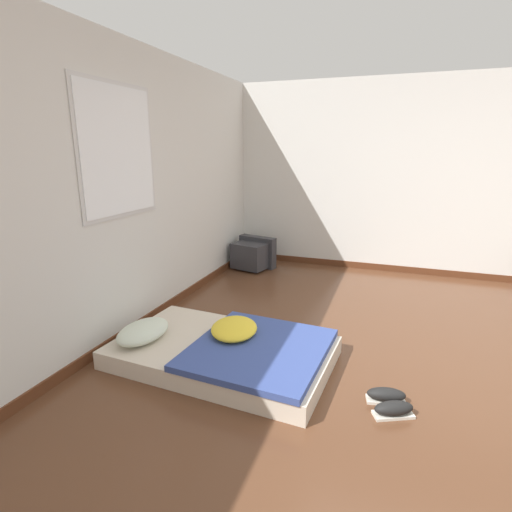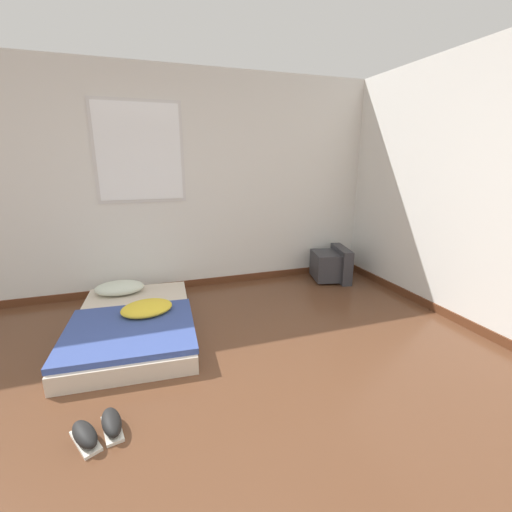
% 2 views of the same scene
% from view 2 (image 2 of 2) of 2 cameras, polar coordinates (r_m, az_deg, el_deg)
% --- Properties ---
extents(ground_plane, '(20.00, 20.00, 0.00)m').
position_cam_2_polar(ground_plane, '(2.14, -14.28, -32.37)').
color(ground_plane, brown).
extents(wall_back, '(8.22, 0.08, 2.60)m').
position_cam_2_polar(wall_back, '(4.25, -18.80, 10.99)').
color(wall_back, silver).
rests_on(wall_back, ground_plane).
extents(mattress_bed, '(1.17, 1.79, 0.29)m').
position_cam_2_polar(mattress_bed, '(3.51, -19.80, -10.12)').
color(mattress_bed, beige).
rests_on(mattress_bed, ground_plane).
extents(crt_tv, '(0.55, 0.60, 0.45)m').
position_cam_2_polar(crt_tv, '(4.75, 12.47, -1.42)').
color(crt_tv, '#333338').
rests_on(crt_tv, ground_plane).
extents(sneaker_pair, '(0.33, 0.33, 0.10)m').
position_cam_2_polar(sneaker_pair, '(2.45, -24.77, -24.73)').
color(sneaker_pair, silver).
rests_on(sneaker_pair, ground_plane).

